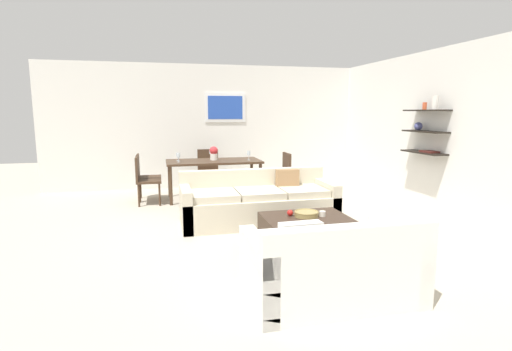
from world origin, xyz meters
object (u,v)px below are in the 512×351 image
wine_glass_right_near (249,154)px  centerpiece_vase (214,153)px  decorative_bowl (306,213)px  coffee_table (307,233)px  dining_chair_head (209,167)px  wine_glass_left_near (179,156)px  dining_table (214,164)px  candle_jar (322,214)px  loveseat_white (331,268)px  dining_chair_left_far (145,174)px  wine_glass_left_far (178,155)px  sofa_beige (258,204)px  wine_glass_head (211,152)px  dining_chair_right_near (281,172)px  apple_on_coffee_table (290,213)px  dining_chair_left_near (144,177)px

wine_glass_right_near → centerpiece_vase: centerpiece_vase is taller
decorative_bowl → centerpiece_vase: bearing=103.5°
coffee_table → dining_chair_head: dining_chair_head is taller
decorative_bowl → wine_glass_left_near: (-1.42, 2.92, 0.45)m
dining_table → candle_jar: bearing=-72.9°
loveseat_white → dining_chair_left_far: bearing=110.7°
dining_chair_left_far → wine_glass_left_far: bearing=-7.9°
coffee_table → dining_chair_left_far: dining_chair_left_far is taller
sofa_beige → coffee_table: sofa_beige is taller
loveseat_white → dining_chair_left_far: size_ratio=1.71×
loveseat_white → coffee_table: (0.29, 1.34, -0.10)m
wine_glass_head → dining_chair_right_near: bearing=-23.5°
decorative_bowl → apple_on_coffee_table: bearing=158.9°
candle_jar → dining_chair_left_far: bearing=124.5°
wine_glass_left_near → wine_glass_head: bearing=35.6°
dining_chair_head → dining_chair_right_near: bearing=-38.4°
apple_on_coffee_table → dining_chair_head: 3.83m
dining_chair_head → wine_glass_right_near: (0.67, -0.95, 0.37)m
decorative_bowl → dining_chair_left_far: dining_chair_left_far is taller
candle_jar → centerpiece_vase: bearing=106.7°
apple_on_coffee_table → dining_chair_head: dining_chair_head is taller
wine_glass_head → wine_glass_left_near: 0.82m
wine_glass_left_near → centerpiece_vase: size_ratio=0.63×
wine_glass_head → dining_chair_left_near: bearing=-156.5°
decorative_bowl → wine_glass_right_near: 2.96m
wine_glass_left_far → dining_chair_left_far: bearing=172.1°
wine_glass_head → wine_glass_right_near: (0.67, -0.48, 0.00)m
sofa_beige → wine_glass_left_near: bearing=122.4°
dining_chair_left_far → wine_glass_right_near: bearing=-8.7°
wine_glass_right_near → dining_chair_left_near: bearing=-177.5°
wine_glass_right_near → loveseat_white: bearing=-92.9°
loveseat_white → dining_chair_right_near: size_ratio=1.71×
sofa_beige → dining_chair_left_near: bearing=136.5°
dining_chair_right_near → dining_chair_left_far: bearing=171.5°
dining_chair_left_far → wine_glass_left_far: 0.73m
candle_jar → centerpiece_vase: centerpiece_vase is taller
wine_glass_head → coffee_table: bearing=-78.0°
wine_glass_right_near → candle_jar: bearing=-84.7°
centerpiece_vase → dining_chair_left_far: bearing=173.7°
decorative_bowl → apple_on_coffee_table: 0.21m
decorative_bowl → dining_chair_head: size_ratio=0.35×
centerpiece_vase → sofa_beige: bearing=-77.6°
sofa_beige → coffee_table: 1.31m
dining_chair_left_far → dining_chair_head: bearing=26.3°
dining_chair_left_far → wine_glass_left_near: (0.63, -0.30, 0.36)m
sofa_beige → wine_glass_left_far: bearing=119.4°
dining_chair_left_far → wine_glass_head: wine_glass_head is taller
sofa_beige → wine_glass_left_near: size_ratio=13.90×
dining_chair_right_near → dining_chair_head: size_ratio=1.00×
apple_on_coffee_table → dining_chair_left_near: (-1.86, 2.76, 0.09)m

